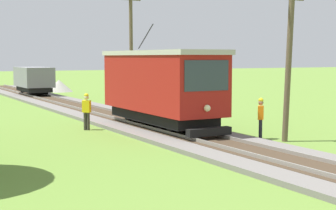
% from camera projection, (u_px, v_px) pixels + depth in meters
% --- Properties ---
extents(red_tram, '(2.60, 8.54, 4.79)m').
position_uv_depth(red_tram, '(161.00, 85.00, 24.48)').
color(red_tram, maroon).
rests_on(red_tram, rail_right).
extents(freight_car, '(2.40, 5.20, 2.31)m').
position_uv_depth(freight_car, '(34.00, 79.00, 45.62)').
color(freight_car, slate).
rests_on(freight_car, rail_right).
extents(utility_pole_near_tram, '(1.40, 0.53, 6.68)m').
position_uv_depth(utility_pole_near_tram, '(289.00, 59.00, 21.24)').
color(utility_pole_near_tram, brown).
rests_on(utility_pole_near_tram, ground).
extents(utility_pole_mid, '(1.40, 0.36, 8.33)m').
position_uv_depth(utility_pole_mid, '(131.00, 46.00, 34.78)').
color(utility_pole_mid, brown).
rests_on(utility_pole_mid, ground).
extents(gravel_pile, '(2.79, 2.79, 1.21)m').
position_uv_depth(gravel_pile, '(59.00, 86.00, 52.70)').
color(gravel_pile, '#9E998E').
rests_on(gravel_pile, ground).
extents(track_worker, '(0.43, 0.45, 1.78)m').
position_uv_depth(track_worker, '(261.00, 116.00, 22.14)').
color(track_worker, black).
rests_on(track_worker, ground).
extents(second_worker, '(0.44, 0.43, 1.78)m').
position_uv_depth(second_worker, '(87.00, 110.00, 24.95)').
color(second_worker, '#38332D').
rests_on(second_worker, ground).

